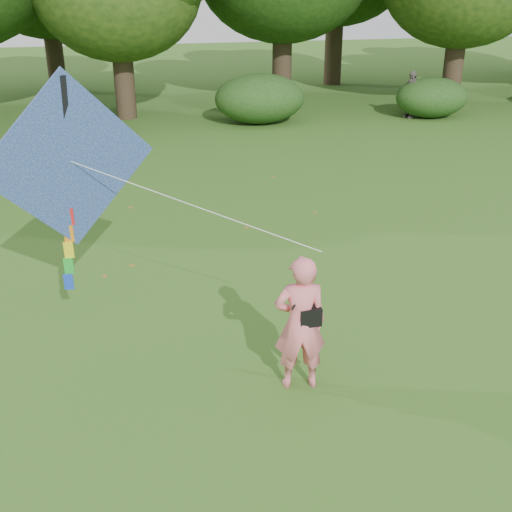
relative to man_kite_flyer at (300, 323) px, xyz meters
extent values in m
plane|color=#265114|center=(0.53, -0.78, -0.99)|extent=(100.00, 100.00, 0.00)
imported|color=#F2727E|center=(0.00, 0.00, 0.00)|extent=(0.77, 0.56, 1.98)
imported|color=#68615D|center=(9.67, 16.71, -0.07)|extent=(0.82, 1.17, 1.85)
cube|color=black|center=(0.12, -0.03, 0.12)|extent=(0.30, 0.20, 0.26)
cylinder|color=black|center=(0.00, -0.04, 0.50)|extent=(0.33, 0.14, 0.47)
cube|color=#293FB3|center=(-2.87, 1.86, 1.94)|extent=(2.41, 1.01, 2.58)
cube|color=black|center=(-2.87, 1.89, 1.94)|extent=(0.19, 0.28, 2.36)
cylinder|color=white|center=(-1.31, 0.91, 1.50)|extent=(3.13, 1.93, 0.90)
cube|color=red|center=(-2.97, 1.88, 1.11)|extent=(0.14, 0.06, 0.26)
cube|color=orange|center=(-3.00, 1.88, 0.85)|extent=(0.14, 0.06, 0.26)
cube|color=yellow|center=(-3.03, 1.88, 0.59)|extent=(0.14, 0.06, 0.26)
cube|color=green|center=(-3.06, 1.88, 0.33)|extent=(0.14, 0.06, 0.26)
cube|color=blue|center=(-3.09, 1.88, 0.07)|extent=(0.14, 0.06, 0.26)
cylinder|color=#3A2D1E|center=(-1.47, 19.22, 0.59)|extent=(0.80, 0.80, 3.15)
cylinder|color=#3A2D1E|center=(5.53, 21.22, 0.85)|extent=(0.86, 0.86, 3.67)
cylinder|color=#3A2D1E|center=(12.53, 18.72, 0.73)|extent=(0.83, 0.83, 3.43)
cylinder|color=#3A2D1E|center=(-4.47, 26.72, 0.76)|extent=(0.84, 0.84, 3.50)
cylinder|color=#3A2D1E|center=(9.53, 25.72, 1.02)|extent=(0.90, 0.90, 4.02)
ellipsoid|color=#264919|center=(-3.47, 16.32, -0.28)|extent=(2.66, 2.09, 1.42)
ellipsoid|color=#264919|center=(3.53, 17.12, -0.05)|extent=(3.50, 2.75, 1.88)
ellipsoid|color=#264919|center=(10.53, 16.62, -0.20)|extent=(2.94, 2.31, 1.58)
cube|color=brown|center=(-1.92, 8.15, -0.98)|extent=(0.12, 0.08, 0.01)
cube|color=brown|center=(0.61, 6.16, -0.98)|extent=(0.13, 0.14, 0.01)
cube|color=brown|center=(2.20, 9.96, -0.98)|extent=(0.14, 0.14, 0.01)
cube|color=brown|center=(-2.62, 4.24, -0.98)|extent=(0.11, 0.14, 0.01)
cube|color=brown|center=(-2.08, 4.63, -0.98)|extent=(0.12, 0.08, 0.01)
cube|color=brown|center=(2.44, 6.76, -0.98)|extent=(0.11, 0.14, 0.01)
camera|label=1|loc=(-2.31, -7.25, 4.34)|focal=45.00mm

